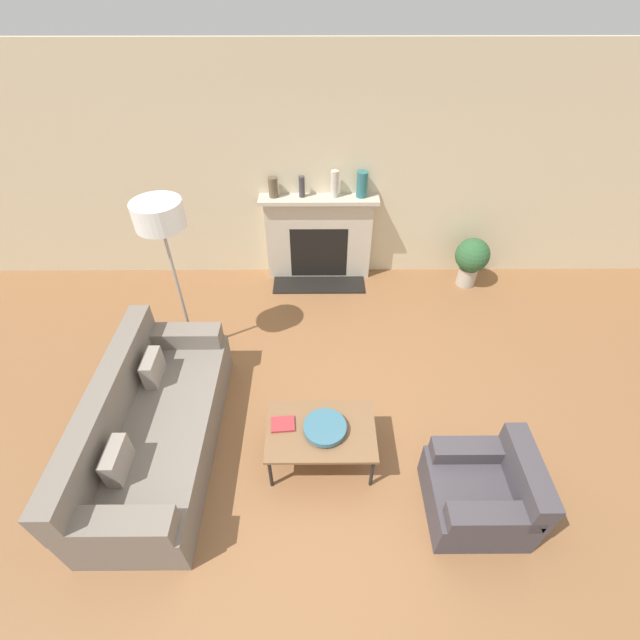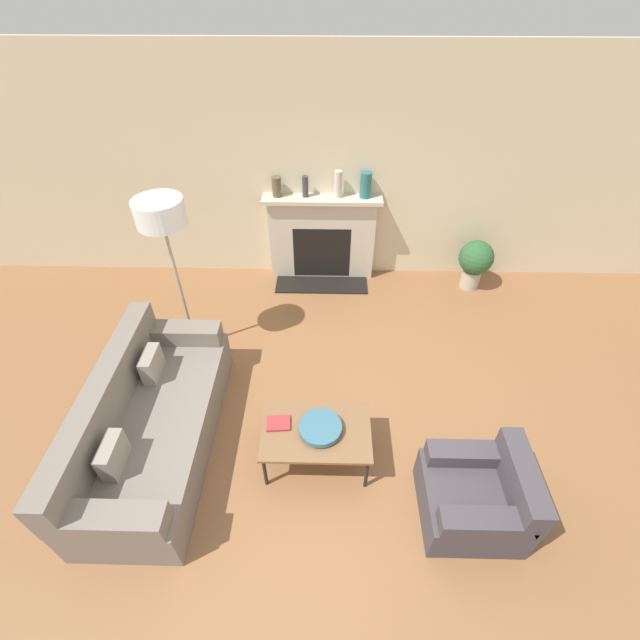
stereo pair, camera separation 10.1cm
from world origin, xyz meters
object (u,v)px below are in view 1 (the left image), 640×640
object	(u,v)px
floor_lamp	(161,226)
potted_plant	(471,258)
bowl	(325,428)
mantel_vase_center_left	(302,187)
fireplace	(319,239)
couch	(153,427)
coffee_table	(321,432)
armchair_near	(483,492)
book	(283,424)
mantel_vase_left	(273,187)
mantel_vase_center_right	(335,184)
mantel_vase_right	(362,184)

from	to	relation	value
floor_lamp	potted_plant	world-z (taller)	floor_lamp
bowl	floor_lamp	size ratio (longest dim) A/B	0.20
mantel_vase_center_left	fireplace	bearing A→B (deg)	-3.78
couch	bowl	world-z (taller)	couch
fireplace	floor_lamp	xyz separation A→B (m)	(-1.48, -1.51, 1.05)
coffee_table	potted_plant	xyz separation A→B (m)	(2.06, 2.71, 0.02)
armchair_near	book	xyz separation A→B (m)	(-1.65, 0.54, 0.17)
book	mantel_vase_left	distance (m)	3.05
mantel_vase_left	mantel_vase_center_right	world-z (taller)	mantel_vase_center_right
mantel_vase_right	mantel_vase_center_right	bearing A→B (deg)	180.00
floor_lamp	mantel_vase_right	size ratio (longest dim) A/B	5.84
fireplace	potted_plant	bearing A→B (deg)	-6.70
book	mantel_vase_center_left	size ratio (longest dim) A/B	0.82
mantel_vase_center_right	mantel_vase_center_left	bearing A→B (deg)	-180.00
fireplace	mantel_vase_right	xyz separation A→B (m)	(0.54, 0.01, 0.77)
bowl	floor_lamp	world-z (taller)	floor_lamp
coffee_table	potted_plant	size ratio (longest dim) A/B	1.36
fireplace	armchair_near	xyz separation A→B (m)	(1.32, -3.44, -0.31)
mantel_vase_right	mantel_vase_left	bearing A→B (deg)	180.00
couch	mantel_vase_center_left	distance (m)	3.29
mantel_vase_center_right	mantel_vase_right	world-z (taller)	mantel_vase_center_right
mantel_vase_left	mantel_vase_center_right	xyz separation A→B (m)	(0.77, -0.00, 0.04)
fireplace	couch	bearing A→B (deg)	-118.23
fireplace	book	xyz separation A→B (m)	(-0.33, -2.90, -0.13)
couch	mantel_vase_center_left	world-z (taller)	mantel_vase_center_left
mantel_vase_left	mantel_vase_right	world-z (taller)	mantel_vase_right
couch	mantel_vase_center_left	size ratio (longest dim) A/B	8.19
couch	bowl	distance (m)	1.57
fireplace	mantel_vase_center_left	xyz separation A→B (m)	(-0.21, 0.01, 0.75)
mantel_vase_left	coffee_table	bearing A→B (deg)	-78.95
mantel_vase_center_left	potted_plant	distance (m)	2.46
couch	mantel_vase_center_right	bearing A→B (deg)	-31.12
couch	coffee_table	distance (m)	1.53
mantel_vase_right	potted_plant	xyz separation A→B (m)	(1.52, -0.26, -0.93)
book	mantel_vase_center_left	xyz separation A→B (m)	(0.12, 2.91, 0.88)
book	mantel_vase_center_left	bearing A→B (deg)	83.07
coffee_table	mantel_vase_left	size ratio (longest dim) A/B	3.80
floor_lamp	potted_plant	size ratio (longest dim) A/B	2.67
book	coffee_table	bearing A→B (deg)	-13.28
fireplace	mantel_vase_right	world-z (taller)	mantel_vase_right
armchair_near	floor_lamp	world-z (taller)	floor_lamp
bowl	mantel_vase_center_right	xyz separation A→B (m)	(0.16, 2.97, 0.89)
floor_lamp	mantel_vase_left	world-z (taller)	floor_lamp
book	fireplace	bearing A→B (deg)	78.89
coffee_table	book	distance (m)	0.34
mantel_vase_center_right	coffee_table	bearing A→B (deg)	-93.69
armchair_near	mantel_vase_center_left	size ratio (longest dim) A/B	2.97
floor_lamp	mantel_vase_right	xyz separation A→B (m)	(2.03, 1.52, -0.28)
potted_plant	floor_lamp	bearing A→B (deg)	-160.39
couch	floor_lamp	distance (m)	1.87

